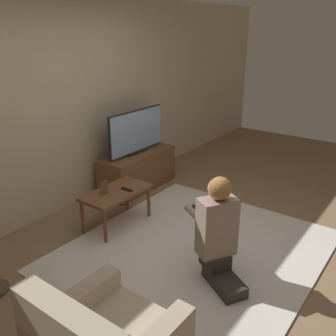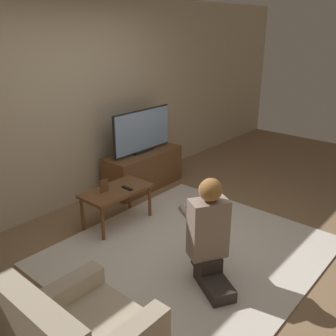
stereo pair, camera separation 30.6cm
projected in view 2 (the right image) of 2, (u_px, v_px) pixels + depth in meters
ground_plane at (190, 252)px, 3.93m from camera, size 10.00×10.00×0.00m
wall_back at (69, 105)px, 4.64m from camera, size 10.00×0.06×2.60m
rug at (190, 252)px, 3.92m from camera, size 2.66×2.37×0.02m
tv_stand at (143, 170)px, 5.43m from camera, size 1.19×0.47×0.54m
tv at (142, 131)px, 5.23m from camera, size 1.06×0.08×0.61m
coffee_table at (116, 194)px, 4.37m from camera, size 0.82×0.44×0.44m
person_kneeling at (209, 232)px, 3.32m from camera, size 0.62×0.82×1.01m
picture_frame at (104, 186)px, 4.26m from camera, size 0.11×0.01×0.15m
remote at (127, 188)px, 4.36m from camera, size 0.04×0.15×0.02m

